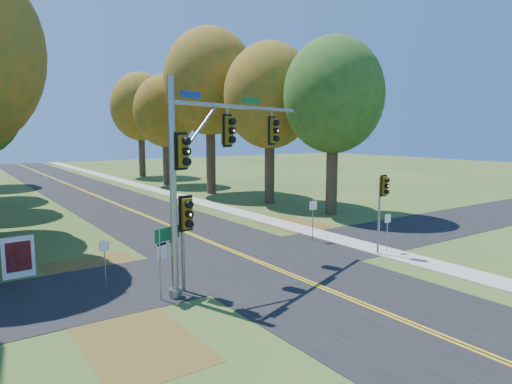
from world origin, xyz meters
TOP-DOWN VIEW (x-y plane):
  - ground at (0.00, 0.00)m, footprint 160.00×160.00m
  - road_main at (0.00, 0.00)m, footprint 8.00×160.00m
  - road_cross at (0.00, 2.00)m, footprint 60.00×6.00m
  - centerline_left at (-0.10, 0.00)m, footprint 0.10×160.00m
  - centerline_right at (0.10, 0.00)m, footprint 0.10×160.00m
  - sidewalk_east at (6.20, 0.00)m, footprint 1.60×160.00m
  - leaf_patch_w_near at (-6.50, 4.00)m, footprint 4.00×6.00m
  - leaf_patch_e at (6.80, 6.00)m, footprint 3.50×8.00m
  - leaf_patch_w_far at (-7.50, -3.00)m, footprint 3.00×5.00m
  - tree_e_a at (11.57, 8.77)m, footprint 7.20×7.20m
  - tree_e_b at (10.97, 15.58)m, footprint 7.60×7.60m
  - tree_e_c at (9.88, 23.69)m, footprint 8.80×8.80m
  - tree_e_d at (9.26, 32.87)m, footprint 7.00×7.00m
  - tree_e_e at (10.47, 43.58)m, footprint 7.80×7.80m
  - traffic_mast at (-3.08, 0.32)m, footprint 8.21×3.60m
  - east_signal_pole at (5.60, -0.87)m, footprint 0.46×0.53m
  - ped_signal_pole at (-4.56, -0.23)m, footprint 0.59×0.67m
  - route_sign_cluster at (-5.26, -0.18)m, footprint 1.16×0.53m
  - info_kiosk at (-9.47, 5.43)m, footprint 1.25×0.24m
  - reg_sign_e_north at (4.80, 3.20)m, footprint 0.44×0.11m
  - reg_sign_e_south at (6.24, -0.71)m, footprint 0.38×0.07m
  - reg_sign_w at (-6.92, 1.99)m, footprint 0.37×0.14m

SIDE VIEW (x-z plane):
  - ground at x=0.00m, z-range 0.00..0.00m
  - leaf_patch_w_near at x=-6.50m, z-range 0.00..0.01m
  - leaf_patch_e at x=6.80m, z-range 0.00..0.01m
  - leaf_patch_w_far at x=-7.50m, z-range 0.00..0.01m
  - road_cross at x=0.00m, z-range 0.00..0.02m
  - road_main at x=0.00m, z-range 0.00..0.02m
  - centerline_left at x=-0.10m, z-range 0.02..0.03m
  - centerline_right at x=0.10m, z-range 0.02..0.03m
  - sidewalk_east at x=6.20m, z-range 0.00..0.06m
  - info_kiosk at x=-9.47m, z-range 0.00..1.72m
  - reg_sign_w at x=-6.92m, z-range 0.36..2.33m
  - reg_sign_e_south at x=6.24m, z-range 0.37..2.38m
  - reg_sign_e_north at x=4.80m, z-range 0.43..2.74m
  - route_sign_cluster at x=-5.26m, z-range 0.55..3.22m
  - ped_signal_pole at x=-4.56m, z-range 0.90..4.61m
  - east_signal_pole at x=5.60m, z-range 1.02..4.99m
  - traffic_mast at x=-3.08m, z-range 1.14..9.08m
  - tree_e_d at x=9.26m, z-range 2.08..14.40m
  - tree_e_a at x=11.57m, z-range 2.16..14.90m
  - tree_e_b at x=10.97m, z-range 2.23..15.56m
  - tree_e_e at x=10.47m, z-range 2.32..16.06m
  - tree_e_c at x=9.88m, z-range 2.77..18.56m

